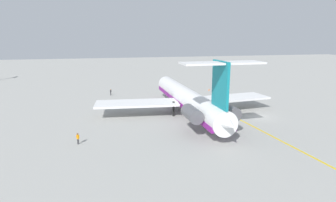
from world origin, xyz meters
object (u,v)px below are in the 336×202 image
object	(u,v)px
main_jetliner	(189,99)
ground_crew_near_tail	(78,137)
ground_crew_portside	(224,88)
safety_cone_nose	(209,90)
ground_crew_near_nose	(111,91)

from	to	relation	value
main_jetliner	ground_crew_near_tail	distance (m)	23.98
ground_crew_portside	safety_cone_nose	world-z (taller)	ground_crew_portside
ground_crew_near_tail	ground_crew_near_nose	bearing A→B (deg)	-0.66
ground_crew_near_nose	ground_crew_portside	distance (m)	31.87
main_jetliner	safety_cone_nose	xyz separation A→B (m)	(24.11, -13.92, -3.08)
ground_crew_near_nose	ground_crew_portside	size ratio (longest dim) A/B	0.99
main_jetliner	ground_crew_near_tail	xyz separation A→B (m)	(-11.60, 20.87, -2.24)
main_jetliner	safety_cone_nose	distance (m)	28.01
main_jetliner	ground_crew_portside	world-z (taller)	main_jetliner
ground_crew_near_nose	ground_crew_portside	xyz separation A→B (m)	(-2.91, -31.74, 0.01)
main_jetliner	ground_crew_portside	distance (m)	26.88
main_jetliner	ground_crew_portside	size ratio (longest dim) A/B	22.97
main_jetliner	ground_crew_near_nose	distance (m)	27.90
ground_crew_near_tail	ground_crew_portside	world-z (taller)	ground_crew_portside
main_jetliner	ground_crew_near_nose	world-z (taller)	main_jetliner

